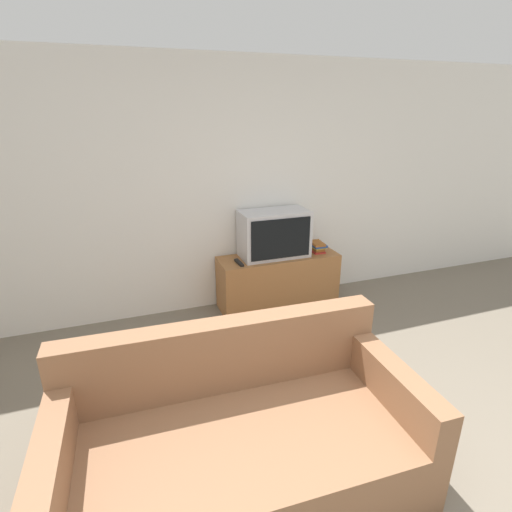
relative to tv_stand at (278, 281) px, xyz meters
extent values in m
cube|color=white|center=(-0.52, 0.27, 1.01)|extent=(9.00, 0.06, 2.60)
cube|color=#9E6638|center=(0.00, 0.00, 0.00)|extent=(1.32, 0.44, 0.59)
cube|color=silver|center=(-0.05, 0.03, 0.54)|extent=(0.73, 0.38, 0.50)
cube|color=black|center=(-0.05, -0.17, 0.54)|extent=(0.65, 0.01, 0.42)
cube|color=#8C6042|center=(-1.10, -2.10, -0.08)|extent=(2.05, 1.06, 0.42)
cube|color=#8C6042|center=(-1.08, -1.69, 0.36)|extent=(2.02, 0.24, 0.47)
cube|color=#8C6042|center=(-2.03, -2.07, 0.04)|extent=(0.18, 0.99, 0.67)
cube|color=#8C6042|center=(-0.16, -2.14, 0.04)|extent=(0.18, 0.99, 0.67)
cube|color=#B72D28|center=(0.46, -0.03, 0.30)|extent=(0.14, 0.16, 0.02)
cube|color=#995623|center=(0.46, -0.01, 0.32)|extent=(0.11, 0.17, 0.03)
cube|color=gold|center=(0.47, -0.02, 0.35)|extent=(0.15, 0.16, 0.02)
cube|color=#23478E|center=(0.47, -0.03, 0.37)|extent=(0.15, 0.19, 0.02)
cube|color=#995623|center=(0.45, -0.02, 0.40)|extent=(0.14, 0.22, 0.02)
cube|color=black|center=(-0.48, -0.08, 0.30)|extent=(0.05, 0.20, 0.02)
camera|label=1|loc=(-1.61, -3.76, 1.80)|focal=28.00mm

